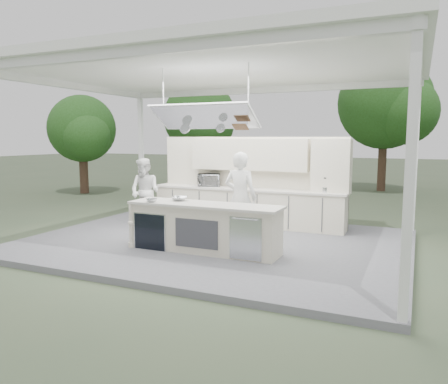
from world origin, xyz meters
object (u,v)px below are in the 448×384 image
at_px(demo_island, 204,227).
at_px(back_counter, 247,206).
at_px(head_chef, 240,197).
at_px(sous_chef, 145,192).

distance_m(demo_island, back_counter, 2.82).
bearing_deg(head_chef, sous_chef, -14.51).
xyz_separation_m(demo_island, head_chef, (0.38, 0.98, 0.49)).
height_order(demo_island, back_counter, same).
relative_size(demo_island, back_counter, 0.61).
bearing_deg(back_counter, head_chef, -72.90).
bearing_deg(head_chef, back_counter, -72.46).
bearing_deg(back_counter, sous_chef, -156.45).
bearing_deg(sous_chef, back_counter, 24.57).
distance_m(back_counter, sous_chef, 2.63).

